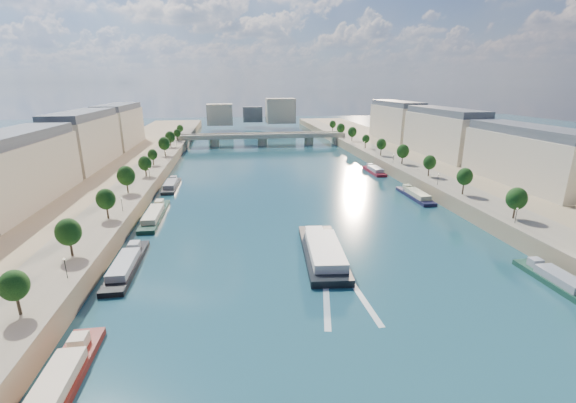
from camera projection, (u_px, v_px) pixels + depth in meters
name	position (u px, v px, depth m)	size (l,w,h in m)	color
ground	(288.00, 193.00, 147.75)	(700.00, 700.00, 0.00)	#0D313C
quay_left	(89.00, 194.00, 137.07)	(44.00, 520.00, 5.00)	#9E8460
quay_right	(462.00, 180.00, 156.97)	(44.00, 520.00, 5.00)	#9E8460
pave_left	(132.00, 186.00, 138.39)	(14.00, 520.00, 0.10)	gray
pave_right	(429.00, 175.00, 154.14)	(14.00, 520.00, 0.10)	gray
trees_left	(137.00, 170.00, 138.95)	(4.80, 268.80, 8.26)	#382B1E
trees_right	(414.00, 157.00, 161.72)	(4.80, 268.80, 8.26)	#382B1E
lamps_left	(137.00, 185.00, 128.75)	(0.36, 200.36, 4.28)	black
lamps_right	(413.00, 166.00, 157.44)	(0.36, 200.36, 4.28)	black
buildings_left	(57.00, 151.00, 142.50)	(16.00, 226.00, 23.20)	beige
buildings_right	(479.00, 141.00, 166.00)	(16.00, 226.00, 23.20)	beige
skyline	(257.00, 112.00, 351.42)	(79.00, 42.00, 22.00)	beige
bridge	(262.00, 138.00, 259.46)	(112.00, 12.00, 8.15)	#C1B79E
tour_barge	(323.00, 251.00, 93.46)	(12.01, 32.55, 4.32)	black
wake	(341.00, 291.00, 78.24)	(10.74, 26.02, 0.04)	silver
moored_barges_left	(128.00, 262.00, 89.00)	(5.00, 163.75, 3.60)	#1A2239
moored_barges_right	(467.00, 226.00, 110.98)	(5.00, 162.46, 3.60)	black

